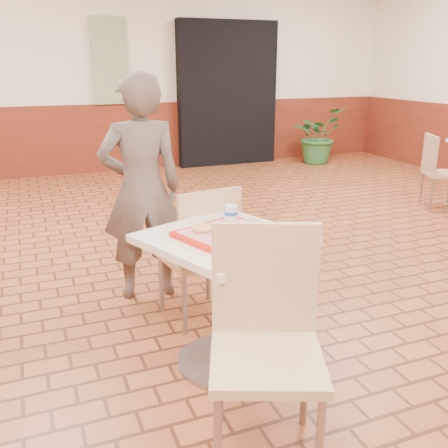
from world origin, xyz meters
name	(u,v)px	position (x,y,z in m)	size (l,w,h in m)	color
room_shell	(347,77)	(0.00, 0.00, 1.50)	(8.01, 10.01, 3.01)	brown
wainscot_band	(336,234)	(0.00, 0.00, 0.50)	(8.00, 10.00, 1.00)	maroon
corridor_doorway	(227,94)	(1.20, 4.88, 1.10)	(1.60, 0.22, 2.20)	black
promo_poster	(109,61)	(-0.60, 4.94, 1.60)	(0.50, 0.03, 1.20)	gray
main_table	(224,279)	(-0.96, -0.41, 0.50)	(0.71, 0.71, 0.75)	beige
chair_main_front	(266,332)	(-1.02, -1.02, 0.54)	(0.58, 0.58, 0.97)	tan
chair_main_back	(202,248)	(-0.91, 0.09, 0.49)	(0.46, 0.46, 0.88)	tan
customer	(142,190)	(-1.15, 0.61, 0.77)	(0.56, 0.37, 1.53)	brown
serving_tray	(224,233)	(-0.96, -0.41, 0.76)	(0.44, 0.34, 0.03)	red
ring_donut	(202,228)	(-1.07, -0.38, 0.79)	(0.10, 0.10, 0.03)	#F8AF5A
long_john_donut	(244,226)	(-0.87, -0.45, 0.80)	(0.16, 0.09, 0.05)	gold
paper_cup	(231,213)	(-0.87, -0.29, 0.82)	(0.07, 0.07, 0.09)	silver
chair_second_left	(437,168)	(2.42, 1.61, 0.46)	(0.50, 0.50, 0.82)	tan
potted_plant	(318,135)	(2.59, 4.40, 0.45)	(0.81, 0.70, 0.90)	#28662D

